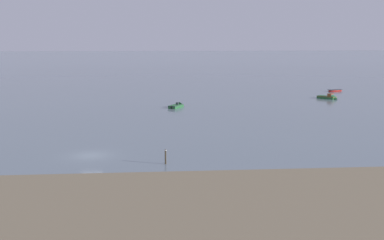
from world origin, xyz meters
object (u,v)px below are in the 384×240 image
(rowboat_moored_2, at_px, (335,91))
(motorboat_moored_2, at_px, (330,98))
(motorboat_moored_0, at_px, (178,106))
(mooring_post_right, at_px, (166,157))

(rowboat_moored_2, relative_size, motorboat_moored_2, 0.96)
(motorboat_moored_0, distance_m, motorboat_moored_2, 35.61)
(rowboat_moored_2, relative_size, mooring_post_right, 2.47)
(motorboat_moored_0, bearing_deg, rowboat_moored_2, -29.24)
(motorboat_moored_2, bearing_deg, rowboat_moored_2, 114.11)
(motorboat_moored_2, bearing_deg, mooring_post_right, -76.49)
(motorboat_moored_0, xyz_separation_m, mooring_post_right, (-3.59, -42.55, 0.56))
(motorboat_moored_2, bearing_deg, motorboat_moored_0, -114.72)
(motorboat_moored_0, bearing_deg, mooring_post_right, -154.38)
(motorboat_moored_0, xyz_separation_m, motorboat_moored_2, (34.24, 9.75, 0.07))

